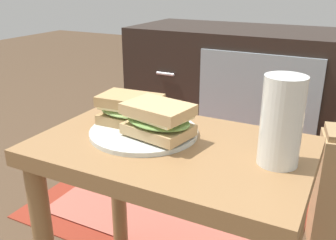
{
  "coord_description": "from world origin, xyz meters",
  "views": [
    {
      "loc": [
        0.32,
        -0.63,
        0.78
      ],
      "look_at": [
        -0.01,
        0.0,
        0.51
      ],
      "focal_mm": 40.15,
      "sensor_mm": 36.0,
      "label": 1
    }
  ],
  "objects_px": {
    "tv_cabinet": "(242,95)",
    "plate": "(144,132)",
    "sandwich_back": "(158,120)",
    "beer_glass": "(281,123)",
    "sandwich_front": "(130,110)"
  },
  "relations": [
    {
      "from": "sandwich_front",
      "to": "sandwich_back",
      "type": "bearing_deg",
      "value": -22.71
    },
    {
      "from": "tv_cabinet",
      "to": "sandwich_back",
      "type": "bearing_deg",
      "value": -84.3
    },
    {
      "from": "tv_cabinet",
      "to": "sandwich_back",
      "type": "xyz_separation_m",
      "value": [
        0.09,
        -0.95,
        0.22
      ]
    },
    {
      "from": "tv_cabinet",
      "to": "beer_glass",
      "type": "bearing_deg",
      "value": -70.25
    },
    {
      "from": "sandwich_back",
      "to": "tv_cabinet",
      "type": "bearing_deg",
      "value": 95.7
    },
    {
      "from": "tv_cabinet",
      "to": "plate",
      "type": "height_order",
      "value": "tv_cabinet"
    },
    {
      "from": "plate",
      "to": "sandwich_front",
      "type": "xyz_separation_m",
      "value": [
        -0.05,
        0.02,
        0.04
      ]
    },
    {
      "from": "plate",
      "to": "tv_cabinet",
      "type": "bearing_deg",
      "value": 93.03
    },
    {
      "from": "tv_cabinet",
      "to": "plate",
      "type": "relative_size",
      "value": 4.07
    },
    {
      "from": "tv_cabinet",
      "to": "plate",
      "type": "bearing_deg",
      "value": -86.97
    },
    {
      "from": "sandwich_back",
      "to": "beer_glass",
      "type": "distance_m",
      "value": 0.24
    },
    {
      "from": "sandwich_front",
      "to": "beer_glass",
      "type": "xyz_separation_m",
      "value": [
        0.33,
        -0.03,
        0.04
      ]
    },
    {
      "from": "plate",
      "to": "sandwich_back",
      "type": "xyz_separation_m",
      "value": [
        0.05,
        -0.02,
        0.04
      ]
    },
    {
      "from": "plate",
      "to": "sandwich_back",
      "type": "distance_m",
      "value": 0.06
    },
    {
      "from": "sandwich_back",
      "to": "beer_glass",
      "type": "xyz_separation_m",
      "value": [
        0.24,
        0.01,
        0.03
      ]
    }
  ]
}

